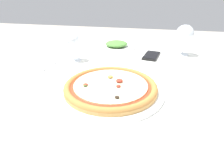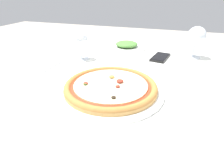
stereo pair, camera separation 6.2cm
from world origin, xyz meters
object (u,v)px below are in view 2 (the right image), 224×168
at_px(pizza_plate, 112,87).
at_px(fork, 54,65).
at_px(wine_glass_far_left, 196,37).
at_px(side_plate, 127,46).
at_px(cell_phone, 160,57).
at_px(wine_glass_far_right, 80,40).
at_px(dining_table, 121,94).

height_order(pizza_plate, fork, pizza_plate).
height_order(wine_glass_far_left, side_plate, wine_glass_far_left).
xyz_separation_m(wine_glass_far_left, side_plate, (-0.36, 0.05, -0.09)).
bearing_deg(pizza_plate, cell_phone, 72.92).
relative_size(wine_glass_far_right, side_plate, 0.61).
height_order(dining_table, pizza_plate, pizza_plate).
relative_size(dining_table, wine_glass_far_left, 7.63).
bearing_deg(side_plate, wine_glass_far_left, -8.42).
xyz_separation_m(dining_table, wine_glass_far_right, (-0.24, 0.13, 0.18)).
relative_size(wine_glass_far_right, cell_phone, 0.87).
relative_size(wine_glass_far_left, side_plate, 0.70).
bearing_deg(wine_glass_far_right, side_plate, 57.20).
bearing_deg(cell_phone, wine_glass_far_left, 22.90).
xyz_separation_m(fork, side_plate, (0.24, 0.38, 0.01)).
distance_m(fork, cell_phone, 0.52).
bearing_deg(wine_glass_far_right, pizza_plate, -47.09).
xyz_separation_m(pizza_plate, side_plate, (-0.08, 0.52, -0.00)).
relative_size(dining_table, side_plate, 5.31).
height_order(pizza_plate, wine_glass_far_left, wine_glass_far_left).
height_order(dining_table, wine_glass_far_right, wine_glass_far_right).
height_order(pizza_plate, cell_phone, pizza_plate).
bearing_deg(wine_glass_far_right, wine_glass_far_left, 21.04).
bearing_deg(fork, dining_table, -1.68).
distance_m(wine_glass_far_right, side_plate, 0.31).
xyz_separation_m(wine_glass_far_left, wine_glass_far_right, (-0.53, -0.20, -0.01)).
bearing_deg(side_plate, cell_phone, -29.84).
xyz_separation_m(pizza_plate, wine_glass_far_right, (-0.25, 0.27, 0.08)).
relative_size(wine_glass_far_left, wine_glass_far_right, 1.14).
bearing_deg(side_plate, wine_glass_far_right, -122.80).
bearing_deg(cell_phone, side_plate, 150.16).
height_order(fork, wine_glass_far_left, wine_glass_far_left).
distance_m(dining_table, wine_glass_far_right, 0.33).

